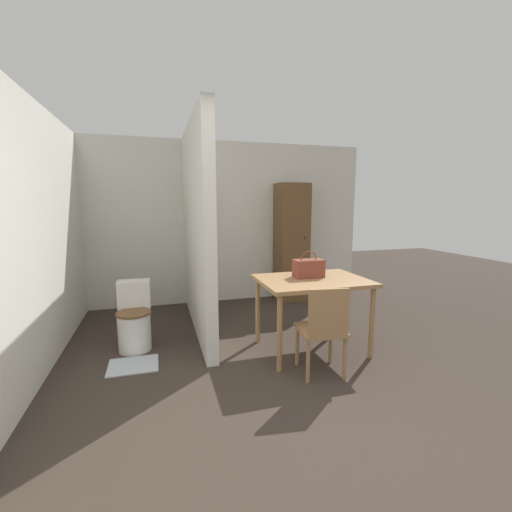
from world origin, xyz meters
The scene contains 10 objects.
ground_plane centered at (0.00, 0.00, 0.00)m, with size 16.00×16.00×0.00m, color #382D26.
wall_back centered at (0.00, 3.65, 1.25)m, with size 4.86×0.12×2.50m.
wall_left centered at (-1.99, 1.79, 1.25)m, with size 0.12×4.59×2.50m.
partition_wall centered at (-0.44, 2.47, 1.25)m, with size 0.12×2.23×2.50m.
dining_table centered at (0.63, 1.46, 0.69)m, with size 1.11×0.83×0.78m.
wooden_chair centered at (0.49, 0.92, 0.46)m, with size 0.45×0.45×0.84m.
toilet centered at (-1.19, 2.05, 0.31)m, with size 0.36×0.51×0.71m.
handbag centered at (0.63, 1.54, 0.88)m, with size 0.31×0.17×0.28m.
wooden_cabinet centered at (1.16, 3.35, 0.93)m, with size 0.48×0.45×1.87m.
bath_mat centered at (-1.19, 1.59, 0.01)m, with size 0.47×0.38×0.01m.
Camera 1 is at (-0.91, -1.73, 1.57)m, focal length 24.00 mm.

